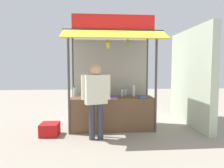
{
  "coord_description": "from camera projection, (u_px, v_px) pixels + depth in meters",
  "views": [
    {
      "loc": [
        -0.4,
        -5.2,
        1.63
      ],
      "look_at": [
        0.0,
        0.0,
        1.21
      ],
      "focal_mm": 31.6,
      "sensor_mm": 36.0,
      "label": 1
    }
  ],
  "objects": [
    {
      "name": "ground_plane",
      "position": [
        112.0,
        129.0,
        5.33
      ],
      "size": [
        20.0,
        20.0,
        0.0
      ],
      "primitive_type": "plane",
      "color": "#9E9384"
    },
    {
      "name": "stall_counter",
      "position": [
        112.0,
        113.0,
        5.29
      ],
      "size": [
        2.16,
        0.73,
        0.86
      ],
      "primitive_type": "cube",
      "color": "brown",
      "rests_on": "ground"
    },
    {
      "name": "stall_structure",
      "position": [
        112.0,
        64.0,
        5.35
      ],
      "size": [
        2.36,
        1.64,
        2.88
      ],
      "color": "#4C4742",
      "rests_on": "ground"
    },
    {
      "name": "water_bottle_mid_right",
      "position": [
        86.0,
        92.0,
        5.31
      ],
      "size": [
        0.08,
        0.08,
        0.29
      ],
      "color": "silver",
      "rests_on": "stall_counter"
    },
    {
      "name": "water_bottle_front_right",
      "position": [
        75.0,
        92.0,
        5.42
      ],
      "size": [
        0.08,
        0.08,
        0.28
      ],
      "color": "silver",
      "rests_on": "stall_counter"
    },
    {
      "name": "water_bottle_far_left",
      "position": [
        125.0,
        92.0,
        5.56
      ],
      "size": [
        0.06,
        0.06,
        0.22
      ],
      "color": "silver",
      "rests_on": "stall_counter"
    },
    {
      "name": "water_bottle_back_right",
      "position": [
        122.0,
        92.0,
        5.37
      ],
      "size": [
        0.07,
        0.07,
        0.24
      ],
      "color": "silver",
      "rests_on": "stall_counter"
    },
    {
      "name": "water_bottle_center",
      "position": [
        134.0,
        91.0,
        5.39
      ],
      "size": [
        0.08,
        0.08,
        0.3
      ],
      "color": "silver",
      "rests_on": "stall_counter"
    },
    {
      "name": "magazine_stack_back_left",
      "position": [
        112.0,
        97.0,
        4.97
      ],
      "size": [
        0.27,
        0.3,
        0.07
      ],
      "color": "white",
      "rests_on": "stall_counter"
    },
    {
      "name": "magazine_stack_far_right",
      "position": [
        142.0,
        97.0,
        5.05
      ],
      "size": [
        0.2,
        0.26,
        0.05
      ],
      "color": "green",
      "rests_on": "stall_counter"
    },
    {
      "name": "banana_bunch_inner_right",
      "position": [
        108.0,
        45.0,
        4.68
      ],
      "size": [
        0.11,
        0.11,
        0.31
      ],
      "color": "#332D23"
    },
    {
      "name": "banana_bunch_rightmost",
      "position": [
        128.0,
        43.0,
        4.71
      ],
      "size": [
        0.1,
        0.1,
        0.24
      ],
      "color": "#332D23"
    },
    {
      "name": "vendor_person",
      "position": [
        96.0,
        94.0,
        4.44
      ],
      "size": [
        0.66,
        0.36,
        1.73
      ],
      "rotation": [
        0.0,
        0.0,
        0.33
      ],
      "color": "#383842",
      "rests_on": "ground"
    },
    {
      "name": "plastic_crate",
      "position": [
        50.0,
        129.0,
        4.79
      ],
      "size": [
        0.44,
        0.44,
        0.3
      ],
      "primitive_type": "cube",
      "rotation": [
        0.0,
        0.0,
        -0.02
      ],
      "color": "red",
      "rests_on": "ground"
    },
    {
      "name": "neighbour_wall",
      "position": [
        190.0,
        77.0,
        5.69
      ],
      "size": [
        0.2,
        2.4,
        2.74
      ],
      "primitive_type": "cube",
      "color": "beige",
      "rests_on": "ground"
    }
  ]
}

